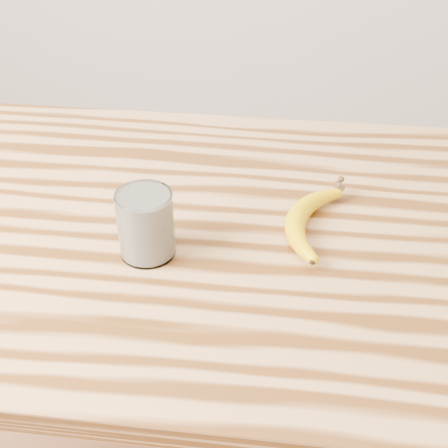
# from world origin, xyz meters

# --- Properties ---
(table) EXTENTS (1.20, 0.80, 0.90)m
(table) POSITION_xyz_m (0.00, 0.00, 0.77)
(table) COLOR #BA844C
(table) RESTS_ON ground
(smoothie_glass) EXTENTS (0.09, 0.09, 0.11)m
(smoothie_glass) POSITION_xyz_m (-0.03, -0.08, 0.95)
(smoothie_glass) COLOR white
(smoothie_glass) RESTS_ON table
(banana) EXTENTS (0.16, 0.30, 0.03)m
(banana) POSITION_xyz_m (0.20, 0.01, 0.92)
(banana) COLOR #E0AA00
(banana) RESTS_ON table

